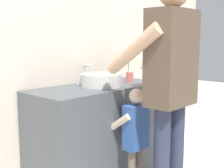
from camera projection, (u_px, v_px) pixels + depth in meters
name	position (u px, v px, depth m)	size (l,w,h in m)	color
back_wall	(75.00, 30.00, 2.69)	(4.40, 0.08, 2.70)	beige
vanity_cabinet	(100.00, 134.00, 2.61)	(1.26, 0.54, 0.87)	#4C5156
sink_basin	(101.00, 80.00, 2.53)	(0.35, 0.35, 0.11)	silver
faucet	(85.00, 75.00, 2.67)	(0.18, 0.14, 0.18)	#B7BABF
toothbrush_cup	(130.00, 77.00, 2.79)	(0.07, 0.07, 0.21)	#D86666
child_toddler	(135.00, 133.00, 2.32)	(0.27, 0.27, 0.89)	#6B5B4C
adult_parent	(169.00, 73.00, 2.13)	(0.53, 0.56, 1.71)	#2D334C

